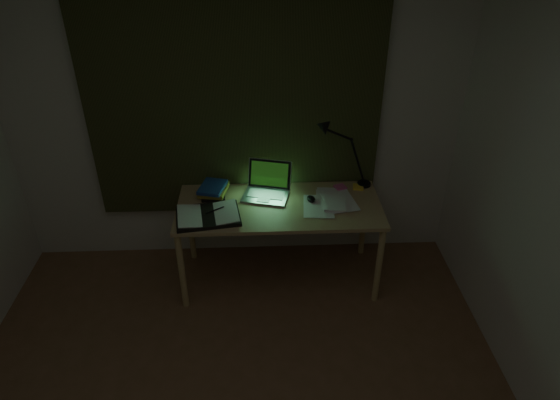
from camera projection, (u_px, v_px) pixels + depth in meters
The scene contains 11 objects.
wall_back at pixel (235, 116), 3.78m from camera, with size 3.50×0.00×2.50m, color silver.
curtain at pixel (234, 92), 3.64m from camera, with size 2.20×0.06×2.00m, color #2B2F17.
desk at pixel (279, 243), 3.92m from camera, with size 1.53×0.67×0.70m, color tan, non-canonical shape.
laptop at pixel (265, 184), 3.76m from camera, with size 0.34×0.38×0.24m, color #B4B4B9, non-canonical shape.
open_textbook at pixel (208, 215), 3.58m from camera, with size 0.45×0.32×0.04m, color silver, non-canonical shape.
book_stack at pixel (213, 190), 3.83m from camera, with size 0.20×0.23×0.09m, color silver, non-canonical shape.
loose_papers at pixel (327, 202), 3.75m from camera, with size 0.36×0.38×0.02m, color silver, non-canonical shape.
mouse at pixel (311, 199), 3.78m from camera, with size 0.06×0.09×0.04m, color black.
sticky_yellow at pixel (358, 187), 3.95m from camera, with size 0.08×0.08×0.02m, color yellow.
sticky_pink at pixel (340, 187), 3.94m from camera, with size 0.08×0.08×0.02m, color #E85A99.
desk_lamp at pixel (367, 152), 3.83m from camera, with size 0.39×0.30×0.58m, color black, non-canonical shape.
Camera 1 is at (0.18, -1.56, 2.71)m, focal length 32.00 mm.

